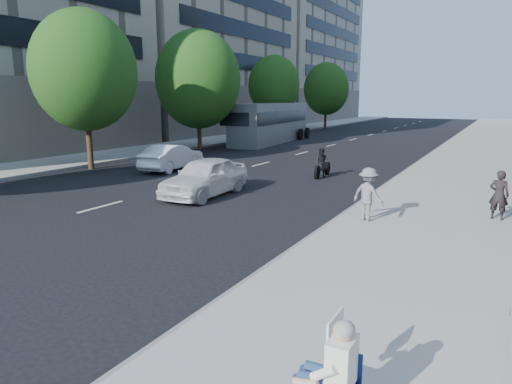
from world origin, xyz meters
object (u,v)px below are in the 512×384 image
Objects in this scene: motorcycle at (322,164)px; white_sedan_mid at (172,157)px; bus at (271,123)px; jogger at (368,194)px; seated_protester at (331,365)px; pedestrian_woman at (499,195)px; white_sedan_near at (205,177)px.

white_sedan_mid is at bearing -171.56° from motorcycle.
bus is (-2.26, 16.09, 0.95)m from white_sedan_mid.
motorcycle is at bearing -39.33° from jogger.
seated_protester is 11.00m from pedestrian_woman.
pedestrian_woman is 15.87m from white_sedan_mid.
pedestrian_woman reaches higher than motorcycle.
white_sedan_mid is 0.34× the size of bus.
seated_protester is 0.64× the size of motorcycle.
seated_protester is at bearing 129.24° from white_sedan_mid.
jogger is 6.85m from white_sedan_near.
pedestrian_woman reaches higher than white_sedan_near.
seated_protester is 20.18m from white_sedan_mid.
seated_protester is 13.30m from white_sedan_near.
pedestrian_woman reaches higher than seated_protester.
jogger is 3.99m from pedestrian_woman.
bus is at bearing -40.04° from pedestrian_woman.
motorcycle is (7.79, 1.72, -0.05)m from white_sedan_mid.
bus is at bearing 120.96° from motorcycle.
white_sedan_near reaches higher than seated_protester.
white_sedan_near is (-6.74, 1.17, -0.20)m from jogger.
jogger reaches higher than motorcycle.
pedestrian_woman is 0.37× the size of white_sedan_mid.
jogger reaches higher than white_sedan_mid.
jogger is 13.29m from white_sedan_mid.
bus reaches higher than motorcycle.
white_sedan_mid is at bearing 137.99° from white_sedan_near.
white_sedan_mid is 2.02× the size of motorcycle.
pedestrian_woman is 0.34× the size of white_sedan_near.
jogger is (-1.99, 8.86, 0.08)m from seated_protester.
bus reaches higher than white_sedan_mid.
jogger is 0.79× the size of motorcycle.
bus reaches higher than white_sedan_near.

